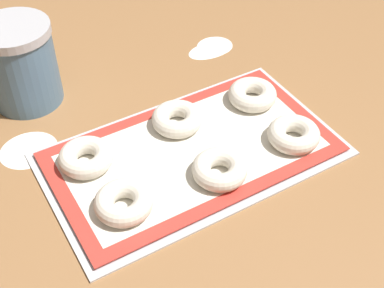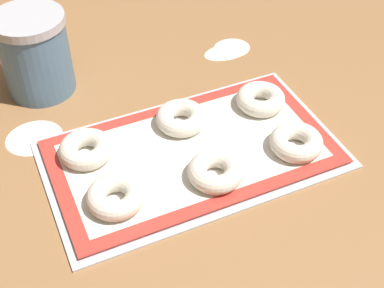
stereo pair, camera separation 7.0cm
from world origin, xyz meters
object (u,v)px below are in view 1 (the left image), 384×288
Objects in this scene: baking_tray at (192,154)px; bagel_back_right at (252,95)px; bagel_back_left at (86,157)px; bagel_back_center at (177,119)px; bagel_front_center at (220,169)px; bagel_front_left at (124,203)px; bagel_front_right at (294,134)px; flour_canister at (21,64)px.

bagel_back_right is (0.16, 0.06, 0.02)m from baking_tray.
bagel_back_left is (-0.16, 0.06, 0.02)m from baking_tray.
bagel_back_left and bagel_back_center have the same top height.
bagel_front_left is at bearing 174.61° from bagel_front_center.
bagel_front_left is 0.31m from bagel_front_right.
bagel_front_center is at bearing -61.45° from flour_canister.
bagel_front_left is 0.16m from bagel_front_center.
bagel_back_right is at bearing 19.86° from bagel_front_left.
bagel_front_center and bagel_back_right have the same top height.
baking_tray is 0.16m from bagel_front_left.
bagel_back_left is 1.00× the size of bagel_back_right.
bagel_front_left is 1.00× the size of bagel_back_center.
bagel_back_center is 0.15m from bagel_back_right.
flour_canister is (-0.02, 0.23, 0.05)m from bagel_back_left.
flour_canister is at bearing 95.97° from bagel_back_left.
baking_tray is 5.49× the size of bagel_back_left.
bagel_back_left and bagel_back_right have the same top height.
bagel_front_center is (0.16, -0.01, 0.00)m from bagel_front_left.
bagel_front_left is at bearing -160.14° from bagel_back_right.
bagel_back_center is 1.00× the size of bagel_back_right.
bagel_back_center is (-0.15, 0.13, 0.00)m from bagel_front_right.
baking_tray is 5.49× the size of bagel_front_right.
bagel_front_center is 0.21m from bagel_back_left.
bagel_front_center is 0.15m from bagel_front_right.
baking_tray is 5.49× the size of bagel_front_left.
baking_tray is 5.49× the size of bagel_front_center.
bagel_front_right and bagel_back_left have the same top height.
bagel_front_right is 0.49m from flour_canister.
flour_canister is (-0.34, 0.35, 0.05)m from bagel_front_right.
bagel_front_left is 1.00× the size of bagel_front_center.
bagel_back_center is at bearing -48.13° from flour_canister.
bagel_back_left is 0.17m from bagel_back_center.
bagel_front_center and bagel_back_left have the same top height.
bagel_back_left is (-0.17, 0.13, 0.00)m from bagel_front_center.
bagel_back_right is at bearing 19.23° from baking_tray.
bagel_front_center is 1.00× the size of bagel_back_left.
flour_canister is at bearing 95.92° from bagel_front_left.
flour_canister reaches higher than bagel_back_center.
bagel_front_left is at bearing -84.08° from flour_canister.
bagel_front_left is 0.35m from flour_canister.
bagel_back_left is at bearing 95.83° from bagel_front_left.
bagel_front_center is 0.14m from bagel_back_center.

